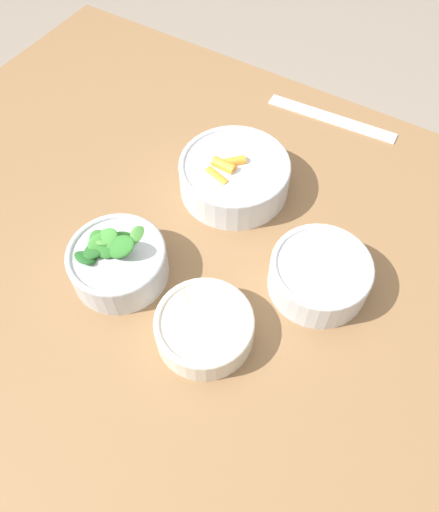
{
  "coord_description": "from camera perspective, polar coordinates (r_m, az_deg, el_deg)",
  "views": [
    {
      "loc": [
        0.24,
        -0.34,
        1.43
      ],
      "look_at": [
        0.01,
        0.03,
        0.79
      ],
      "focal_mm": 35.0,
      "sensor_mm": 36.0,
      "label": 1
    }
  ],
  "objects": [
    {
      "name": "bowl_greens",
      "position": [
        0.78,
        -11.55,
        -0.49
      ],
      "size": [
        0.15,
        0.15,
        0.1
      ],
      "color": "silver",
      "rests_on": "dining_table"
    },
    {
      "name": "ruler",
      "position": [
        1.05,
        12.66,
        15.08
      ],
      "size": [
        0.26,
        0.05,
        0.0
      ],
      "color": "silver",
      "rests_on": "dining_table"
    },
    {
      "name": "bowl_beans_hotdog",
      "position": [
        0.77,
        11.33,
        -2.15
      ],
      "size": [
        0.15,
        0.15,
        0.06
      ],
      "color": "silver",
      "rests_on": "dining_table"
    },
    {
      "name": "ground_plane",
      "position": [
        1.49,
        -1.05,
        -17.58
      ],
      "size": [
        10.0,
        10.0,
        0.0
      ],
      "primitive_type": "plane",
      "color": "gray"
    },
    {
      "name": "bowl_carrots",
      "position": [
        0.87,
        1.68,
        9.23
      ],
      "size": [
        0.19,
        0.19,
        0.07
      ],
      "color": "silver",
      "rests_on": "dining_table"
    },
    {
      "name": "dining_table",
      "position": [
        0.88,
        -1.71,
        -5.39
      ],
      "size": [
        1.32,
        1.02,
        0.76
      ],
      "color": "olive",
      "rests_on": "ground_plane"
    },
    {
      "name": "bowl_cookies",
      "position": [
        0.72,
        -1.72,
        -8.08
      ],
      "size": [
        0.14,
        0.14,
        0.05
      ],
      "color": "silver",
      "rests_on": "dining_table"
    }
  ]
}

